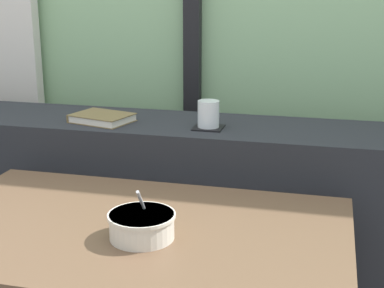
% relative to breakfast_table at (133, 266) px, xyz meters
% --- Properties ---
extents(dark_console_ledge, '(2.80, 0.38, 0.86)m').
position_rel_breakfast_table_xyz_m(dark_console_ledge, '(-0.09, 0.61, -0.18)').
color(dark_console_ledge, '#23262B').
rests_on(dark_console_ledge, ground).
extents(breakfast_table, '(1.12, 0.69, 0.73)m').
position_rel_breakfast_table_xyz_m(breakfast_table, '(0.00, 0.00, 0.00)').
color(breakfast_table, brown).
rests_on(breakfast_table, ground).
extents(coaster_square, '(0.10, 0.10, 0.00)m').
position_rel_breakfast_table_xyz_m(coaster_square, '(0.08, 0.56, 0.25)').
color(coaster_square, black).
rests_on(coaster_square, dark_console_ledge).
extents(juice_glass, '(0.07, 0.07, 0.09)m').
position_rel_breakfast_table_xyz_m(juice_glass, '(0.08, 0.56, 0.29)').
color(juice_glass, white).
rests_on(juice_glass, coaster_square).
extents(closed_book, '(0.23, 0.20, 0.03)m').
position_rel_breakfast_table_xyz_m(closed_book, '(-0.31, 0.56, 0.26)').
color(closed_book, brown).
rests_on(closed_book, dark_console_ledge).
extents(soup_bowl, '(0.17, 0.17, 0.14)m').
position_rel_breakfast_table_xyz_m(soup_bowl, '(0.05, -0.06, 0.15)').
color(soup_bowl, silver).
rests_on(soup_bowl, breakfast_table).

